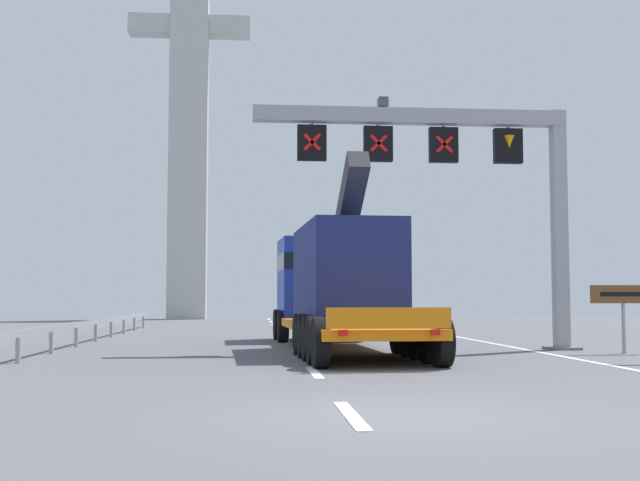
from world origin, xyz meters
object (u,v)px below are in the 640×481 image
overhead_lane_gantry (457,159)px  heavy_haul_truck_orange (333,283)px  tourist_info_sign_brown (624,300)px  bridge_pylon_distant (189,77)px

overhead_lane_gantry → heavy_haul_truck_orange: 5.33m
tourist_info_sign_brown → bridge_pylon_distant: 44.48m
overhead_lane_gantry → tourist_info_sign_brown: size_ratio=5.08×
bridge_pylon_distant → overhead_lane_gantry: bearing=-73.6°
overhead_lane_gantry → tourist_info_sign_brown: overhead_lane_gantry is taller
overhead_lane_gantry → heavy_haul_truck_orange: bearing=156.2°
bridge_pylon_distant → tourist_info_sign_brown: bearing=-68.8°
heavy_haul_truck_orange → bridge_pylon_distant: bearing=101.6°
overhead_lane_gantry → tourist_info_sign_brown: 6.17m
tourist_info_sign_brown → heavy_haul_truck_orange: bearing=155.9°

